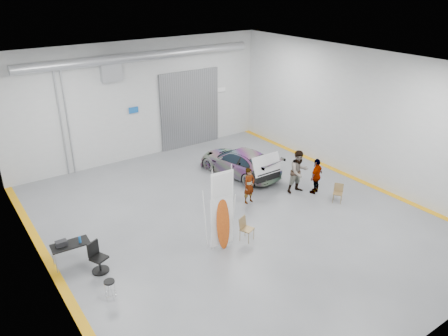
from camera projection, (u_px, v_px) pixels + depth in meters
ground at (234, 217)px, 17.39m from camera, size 16.00×16.00×0.00m
room_shell at (207, 105)px, 17.52m from camera, size 14.02×16.18×6.01m
sedan_car at (239, 162)px, 20.94m from camera, size 2.54×4.62×1.27m
person_a at (249, 186)px, 18.25m from camera, size 0.62×0.45×1.57m
person_b at (299, 172)px, 19.06m from camera, size 1.04×0.84×1.96m
person_c at (316, 176)px, 19.05m from camera, size 1.01×0.65×1.63m
surfboard_display at (223, 216)px, 14.99m from camera, size 0.88×0.29×3.12m
folding_chair_near at (247, 233)px, 15.81m from camera, size 0.55×0.58×0.90m
folding_chair_far at (337, 197)px, 18.47m from camera, size 0.52×0.61×0.80m
shop_stool at (110, 290)px, 12.88m from camera, size 0.34×0.34×0.66m
work_table at (68, 244)px, 14.29m from camera, size 1.25×0.68×0.99m
office_chair at (99, 259)px, 14.09m from camera, size 0.61×0.64×1.05m
trunk_lid at (266, 162)px, 19.23m from camera, size 1.48×0.90×0.04m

